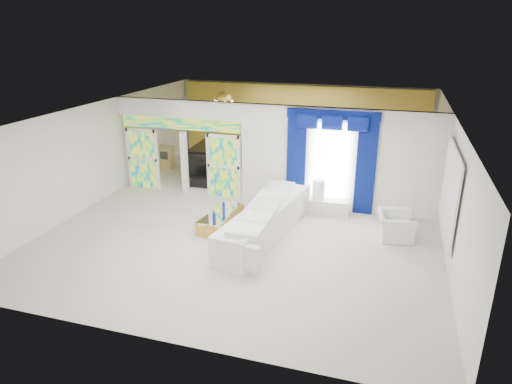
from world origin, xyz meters
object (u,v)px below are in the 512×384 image
(white_sofa, at_px, (266,223))
(grand_piano, at_px, (216,159))
(coffee_table, at_px, (221,219))
(console_table, at_px, (328,207))
(armchair, at_px, (395,226))

(white_sofa, bearing_deg, grand_piano, 133.04)
(white_sofa, distance_m, coffee_table, 1.40)
(grand_piano, bearing_deg, white_sofa, -60.07)
(console_table, bearing_deg, grand_piano, 149.25)
(grand_piano, bearing_deg, armchair, -35.05)
(coffee_table, bearing_deg, white_sofa, -12.53)
(armchair, bearing_deg, white_sofa, 99.38)
(console_table, distance_m, grand_piano, 5.28)
(white_sofa, bearing_deg, console_table, 65.94)
(white_sofa, distance_m, console_table, 2.42)
(white_sofa, xyz_separation_m, grand_piano, (-3.22, 4.73, 0.12))
(console_table, bearing_deg, white_sofa, -122.82)
(white_sofa, relative_size, coffee_table, 2.46)
(white_sofa, xyz_separation_m, armchair, (3.18, 0.92, -0.07))
(white_sofa, relative_size, console_table, 3.44)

